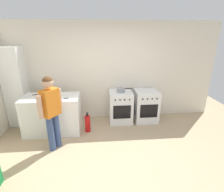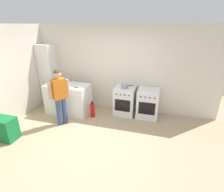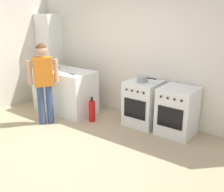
{
  "view_description": "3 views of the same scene",
  "coord_description": "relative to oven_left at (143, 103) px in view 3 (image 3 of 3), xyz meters",
  "views": [
    {
      "loc": [
        -0.25,
        -2.71,
        2.29
      ],
      "look_at": [
        0.05,
        0.77,
        1.03
      ],
      "focal_mm": 28.0,
      "sensor_mm": 36.0,
      "label": 1
    },
    {
      "loc": [
        1.34,
        -3.19,
        2.58
      ],
      "look_at": [
        0.23,
        0.62,
        0.95
      ],
      "focal_mm": 28.0,
      "sensor_mm": 36.0,
      "label": 2
    },
    {
      "loc": [
        2.85,
        -2.8,
        2.21
      ],
      "look_at": [
        0.21,
        0.77,
        0.75
      ],
      "focal_mm": 45.0,
      "sensor_mm": 36.0,
      "label": 3
    }
  ],
  "objects": [
    {
      "name": "ground_plane",
      "position": [
        -0.35,
        -1.58,
        -0.43
      ],
      "size": [
        8.0,
        8.0,
        0.0
      ],
      "primitive_type": "plane",
      "color": "tan"
    },
    {
      "name": "back_wall",
      "position": [
        -0.35,
        0.37,
        0.87
      ],
      "size": [
        6.0,
        0.1,
        2.6
      ],
      "primitive_type": "cube",
      "color": "silver",
      "rests_on": "ground"
    },
    {
      "name": "counter_unit",
      "position": [
        -1.7,
        -0.38,
        0.02
      ],
      "size": [
        1.3,
        0.7,
        0.9
      ],
      "primitive_type": "cube",
      "color": "white",
      "rests_on": "ground"
    },
    {
      "name": "oven_left",
      "position": [
        0.0,
        0.0,
        0.0
      ],
      "size": [
        0.6,
        0.62,
        0.85
      ],
      "color": "white",
      "rests_on": "ground"
    },
    {
      "name": "oven_right",
      "position": [
        0.7,
        0.0,
        0.0
      ],
      "size": [
        0.61,
        0.62,
        0.85
      ],
      "color": "white",
      "rests_on": "ground"
    },
    {
      "name": "pot",
      "position": [
        -0.0,
        -0.05,
        0.48
      ],
      "size": [
        0.39,
        0.21,
        0.11
      ],
      "color": "gray",
      "rests_on": "oven_left"
    },
    {
      "name": "knife_paring",
      "position": [
        -1.35,
        -0.54,
        0.48
      ],
      "size": [
        0.21,
        0.06,
        0.01
      ],
      "color": "silver",
      "rests_on": "counter_unit"
    },
    {
      "name": "knife_utility",
      "position": [
        -1.95,
        -0.29,
        0.48
      ],
      "size": [
        0.23,
        0.16,
        0.01
      ],
      "color": "silver",
      "rests_on": "counter_unit"
    },
    {
      "name": "knife_chef",
      "position": [
        -1.89,
        -0.37,
        0.48
      ],
      "size": [
        0.3,
        0.13,
        0.01
      ],
      "color": "silver",
      "rests_on": "counter_unit"
    },
    {
      "name": "knife_bread",
      "position": [
        -2.0,
        -0.19,
        0.48
      ],
      "size": [
        0.34,
        0.15,
        0.01
      ],
      "color": "silver",
      "rests_on": "counter_unit"
    },
    {
      "name": "person",
      "position": [
        -1.52,
        -1.08,
        0.48
      ],
      "size": [
        0.37,
        0.48,
        1.55
      ],
      "color": "#384C7A",
      "rests_on": "ground"
    },
    {
      "name": "fire_extinguisher",
      "position": [
        -0.87,
        -0.48,
        -0.21
      ],
      "size": [
        0.13,
        0.13,
        0.5
      ],
      "color": "red",
      "rests_on": "ground"
    },
    {
      "name": "larder_cabinet",
      "position": [
        -2.65,
        0.1,
        0.57
      ],
      "size": [
        0.48,
        0.44,
        2.0
      ],
      "primitive_type": "cube",
      "color": "white",
      "rests_on": "ground"
    }
  ]
}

